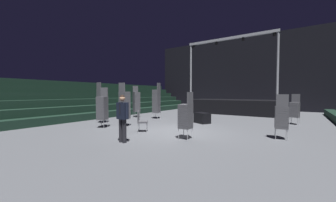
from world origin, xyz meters
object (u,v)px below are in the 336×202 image
object	(u,v)px
equipment_road_case	(202,118)
loose_chair_near_man	(141,120)
chair_stack_front_left	(102,108)
stage_riser	(233,106)
chair_stack_mid_right	(295,109)
chair_stack_mid_centre	(102,103)
chair_stack_mid_left	(281,117)
chair_stack_rear_centre	(186,115)
chair_stack_rear_left	(125,105)
chair_stack_rear_right	(156,101)
chair_stack_front_right	(136,101)
man_with_tie	(122,116)

from	to	relation	value
equipment_road_case	loose_chair_near_man	bearing A→B (deg)	-107.96
chair_stack_front_left	equipment_road_case	size ratio (longest dim) A/B	2.28
stage_riser	chair_stack_mid_right	xyz separation A→B (m)	(4.56, -4.13, 0.17)
chair_stack_mid_centre	loose_chair_near_man	world-z (taller)	chair_stack_mid_centre
stage_riser	chair_stack_mid_left	xyz separation A→B (m)	(4.21, -8.59, 0.17)
chair_stack_mid_left	chair_stack_mid_centre	xyz separation A→B (m)	(-9.15, -1.24, 0.34)
chair_stack_rear_centre	equipment_road_case	distance (m)	4.19
chair_stack_mid_centre	equipment_road_case	size ratio (longest dim) A/B	2.66
chair_stack_mid_left	chair_stack_rear_left	size ratio (longest dim) A/B	0.74
chair_stack_front_left	equipment_road_case	world-z (taller)	chair_stack_front_left
chair_stack_rear_left	loose_chair_near_man	xyz separation A→B (m)	(1.73, -0.61, -0.62)
chair_stack_rear_right	chair_stack_rear_centre	size ratio (longest dim) A/B	1.38
chair_stack_mid_left	loose_chair_near_man	size ratio (longest dim) A/B	1.81
chair_stack_mid_left	chair_stack_rear_left	world-z (taller)	chair_stack_rear_left
chair_stack_front_right	chair_stack_rear_left	distance (m)	3.96
stage_riser	loose_chair_near_man	bearing A→B (deg)	-96.47
man_with_tie	equipment_road_case	xyz separation A→B (m)	(0.48, 5.73, -0.65)
chair_stack_mid_centre	chair_stack_rear_right	size ratio (longest dim) A/B	0.97
chair_stack_mid_centre	chair_stack_rear_right	world-z (taller)	chair_stack_rear_right
chair_stack_rear_right	loose_chair_near_man	xyz separation A→B (m)	(2.25, -4.06, -0.70)
chair_stack_mid_left	chair_stack_front_left	bearing A→B (deg)	-171.79
chair_stack_mid_right	loose_chair_near_man	size ratio (longest dim) A/B	1.81
loose_chair_near_man	chair_stack_mid_right	bearing A→B (deg)	101.78
chair_stack_front_left	chair_stack_mid_centre	bearing A→B (deg)	-56.62
man_with_tie	chair_stack_rear_right	distance (m)	6.63
stage_riser	man_with_tie	distance (m)	12.36
stage_riser	chair_stack_front_left	bearing A→B (deg)	-108.02
chair_stack_mid_centre	equipment_road_case	xyz separation A→B (m)	(5.01, 3.20, -0.89)
chair_stack_front_left	chair_stack_mid_left	distance (m)	8.07
chair_stack_mid_right	chair_stack_rear_right	xyz separation A→B (m)	(-8.01, -2.33, 0.38)
chair_stack_mid_centre	loose_chair_near_man	bearing A→B (deg)	-7.08
man_with_tie	chair_stack_front_left	world-z (taller)	chair_stack_front_left
chair_stack_rear_left	loose_chair_near_man	bearing A→B (deg)	-23.44
chair_stack_front_left	equipment_road_case	bearing A→B (deg)	-151.07
chair_stack_front_right	chair_stack_mid_centre	distance (m)	3.18
chair_stack_front_left	chair_stack_rear_right	xyz separation A→B (m)	(0.08, 4.39, 0.21)
chair_stack_rear_right	chair_stack_rear_centre	bearing A→B (deg)	-139.27
stage_riser	chair_stack_rear_left	xyz separation A→B (m)	(-2.92, -9.92, 0.46)
chair_stack_front_right	chair_stack_mid_left	world-z (taller)	chair_stack_front_right
stage_riser	chair_stack_front_right	world-z (taller)	stage_riser
chair_stack_front_left	chair_stack_front_right	xyz separation A→B (m)	(-1.64, 4.20, 0.13)
man_with_tie	equipment_road_case	world-z (taller)	man_with_tie
man_with_tie	chair_stack_rear_centre	xyz separation A→B (m)	(1.59, 1.74, -0.06)
stage_riser	chair_stack_rear_right	size ratio (longest dim) A/B	3.00
chair_stack_mid_centre	chair_stack_rear_right	bearing A→B (deg)	69.39
man_with_tie	chair_stack_front_right	size ratio (longest dim) A/B	0.74
loose_chair_near_man	chair_stack_rear_right	bearing A→B (deg)	172.84
chair_stack_mid_left	man_with_tie	bearing A→B (deg)	-148.95
chair_stack_rear_centre	chair_stack_front_left	bearing A→B (deg)	93.20
chair_stack_rear_left	chair_stack_rear_right	bearing A→B (deg)	94.55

